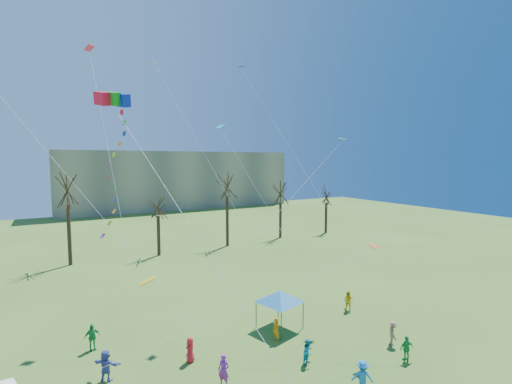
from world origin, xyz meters
TOP-DOWN VIEW (x-y plane):
  - distant_building at (22.00, 82.00)m, footprint 60.00×14.00m
  - bare_tree_row at (1.12, 35.98)m, footprint 67.45×8.08m
  - big_box_kite at (-5.17, 7.70)m, footprint 3.50×7.65m
  - canopy_tent_blue at (6.37, 9.83)m, footprint 3.77×3.77m
  - festival_crowd at (-1.95, 6.42)m, footprint 27.07×13.26m
  - small_kites_aloft at (-1.02, 10.92)m, footprint 29.06×18.29m

SIDE VIEW (x-z plane):
  - festival_crowd at x=-1.95m, z-range -0.06..1.80m
  - canopy_tent_blue at x=6.37m, z-range 1.01..3.94m
  - bare_tree_row at x=1.12m, z-range 1.56..13.29m
  - distant_building at x=22.00m, z-range 0.00..15.00m
  - big_box_kite at x=-5.17m, z-range 2.08..21.92m
  - small_kites_aloft at x=-1.02m, z-range -3.02..30.46m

